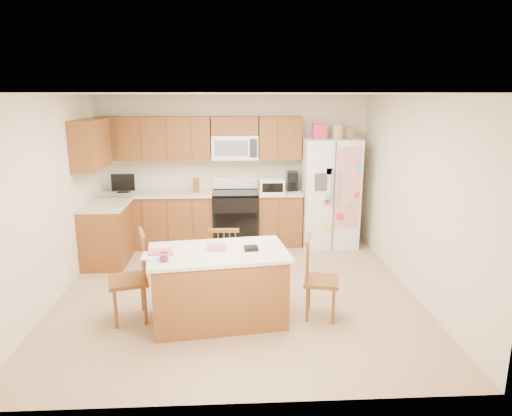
{
  "coord_description": "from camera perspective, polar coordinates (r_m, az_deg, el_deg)",
  "views": [
    {
      "loc": [
        -0.05,
        -5.53,
        2.48
      ],
      "look_at": [
        0.26,
        0.35,
        1.03
      ],
      "focal_mm": 32.0,
      "sensor_mm": 36.0,
      "label": 1
    }
  ],
  "objects": [
    {
      "name": "windsor_chair_left",
      "position": [
        5.35,
        -15.41,
        -8.57
      ],
      "size": [
        0.52,
        0.54,
        1.02
      ],
      "color": "brown",
      "rests_on": "ground"
    },
    {
      "name": "windsor_chair_right",
      "position": [
        5.29,
        7.91,
        -8.88
      ],
      "size": [
        0.47,
        0.48,
        0.94
      ],
      "color": "brown",
      "rests_on": "ground"
    },
    {
      "name": "island",
      "position": [
        5.18,
        -4.69,
        -9.61
      ],
      "size": [
        1.63,
        1.08,
        0.92
      ],
      "color": "brown",
      "rests_on": "ground"
    },
    {
      "name": "room_shell",
      "position": [
        5.63,
        -2.48,
        3.22
      ],
      "size": [
        4.6,
        4.6,
        2.52
      ],
      "color": "beige",
      "rests_on": "ground"
    },
    {
      "name": "refrigerator",
      "position": [
        7.74,
        9.13,
        2.08
      ],
      "size": [
        0.9,
        0.79,
        2.04
      ],
      "color": "white",
      "rests_on": "ground"
    },
    {
      "name": "cabinetry",
      "position": [
        7.54,
        -10.07,
        1.69
      ],
      "size": [
        3.36,
        1.56,
        2.15
      ],
      "color": "brown",
      "rests_on": "ground"
    },
    {
      "name": "ground",
      "position": [
        6.06,
        -2.33,
        -10.29
      ],
      "size": [
        4.5,
        4.5,
        0.0
      ],
      "primitive_type": "plane",
      "color": "#986A4A",
      "rests_on": "ground"
    },
    {
      "name": "stove",
      "position": [
        7.73,
        -2.56,
        -1.17
      ],
      "size": [
        0.76,
        0.65,
        1.13
      ],
      "color": "black",
      "rests_on": "ground"
    },
    {
      "name": "windsor_chair_back",
      "position": [
        5.83,
        -3.91,
        -6.74
      ],
      "size": [
        0.4,
        0.39,
        0.91
      ],
      "color": "brown",
      "rests_on": "ground"
    }
  ]
}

